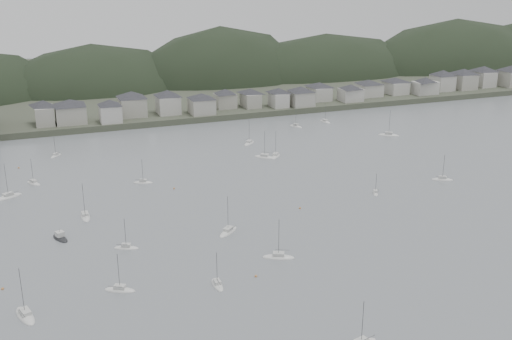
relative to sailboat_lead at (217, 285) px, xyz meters
name	(u,v)px	position (x,y,z in m)	size (l,w,h in m)	color
ground	(368,287)	(33.46, -13.56, -0.18)	(900.00, 900.00, 0.00)	slate
far_shore_land	(140,80)	(33.46, 281.44, 1.32)	(900.00, 250.00, 3.00)	#383D2D
forested_ridge	(156,106)	(38.29, 255.84, -11.47)	(851.55, 103.94, 102.57)	black
waterfront_town	(272,95)	(84.04, 169.78, 8.48)	(451.48, 28.46, 12.92)	#A2A094
sailboat_lead	(217,285)	(0.00, 0.00, 0.00)	(2.17, 6.78, 9.30)	silver
moored_fleet	(232,197)	(22.09, 53.67, -0.01)	(178.52, 176.25, 12.81)	silver
motor_launch_far	(60,238)	(-33.36, 40.80, 0.11)	(5.17, 7.82, 3.77)	black
mooring_buoys	(200,225)	(5.85, 36.03, -0.03)	(120.44, 133.06, 0.70)	#BE793F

